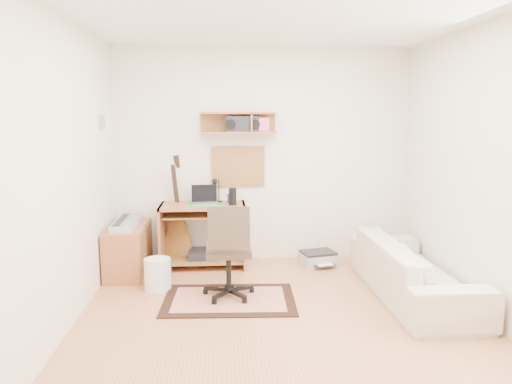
{
  "coord_description": "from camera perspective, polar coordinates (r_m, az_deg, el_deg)",
  "views": [
    {
      "loc": [
        -0.5,
        -3.85,
        1.78
      ],
      "look_at": [
        -0.15,
        1.05,
        1.0
      ],
      "focal_mm": 33.68,
      "sensor_mm": 36.0,
      "label": 1
    }
  ],
  "objects": [
    {
      "name": "floor",
      "position": [
        4.28,
        3.14,
        -15.68
      ],
      "size": [
        3.6,
        4.0,
        0.01
      ],
      "primitive_type": "cube",
      "color": "tan",
      "rests_on": "ground"
    },
    {
      "name": "ceiling",
      "position": [
        3.97,
        3.49,
        20.99
      ],
      "size": [
        3.6,
        4.0,
        0.01
      ],
      "primitive_type": "cube",
      "color": "white",
      "rests_on": "ground"
    },
    {
      "name": "back_wall",
      "position": [
        5.9,
        0.79,
        4.36
      ],
      "size": [
        3.6,
        0.01,
        2.6
      ],
      "primitive_type": "cube",
      "color": "silver",
      "rests_on": "ground"
    },
    {
      "name": "left_wall",
      "position": [
        4.09,
        -22.64,
        1.57
      ],
      "size": [
        0.01,
        4.0,
        2.6
      ],
      "primitive_type": "cube",
      "color": "silver",
      "rests_on": "ground"
    },
    {
      "name": "right_wall",
      "position": [
        4.52,
        26.67,
        1.95
      ],
      "size": [
        0.01,
        4.0,
        2.6
      ],
      "primitive_type": "cube",
      "color": "silver",
      "rests_on": "ground"
    },
    {
      "name": "wall_shelf",
      "position": [
        5.73,
        -2.11,
        8.22
      ],
      "size": [
        0.9,
        0.25,
        0.26
      ],
      "primitive_type": "cube",
      "color": "#A75D3B",
      "rests_on": "back_wall"
    },
    {
      "name": "cork_board",
      "position": [
        5.87,
        -2.12,
        3.05
      ],
      "size": [
        0.64,
        0.03,
        0.49
      ],
      "primitive_type": "cube",
      "color": "tan",
      "rests_on": "back_wall"
    },
    {
      "name": "wall_photo",
      "position": [
        5.5,
        -17.8,
        7.97
      ],
      "size": [
        0.02,
        0.2,
        0.15
      ],
      "primitive_type": "cube",
      "color": "#4C8CBF",
      "rests_on": "left_wall"
    },
    {
      "name": "desk",
      "position": [
        5.75,
        -6.29,
        -5.16
      ],
      "size": [
        1.0,
        0.55,
        0.75
      ],
      "primitive_type": null,
      "color": "#A75D3B",
      "rests_on": "floor"
    },
    {
      "name": "laptop",
      "position": [
        5.63,
        -6.12,
        -0.38
      ],
      "size": [
        0.32,
        0.32,
        0.23
      ],
      "primitive_type": null,
      "rotation": [
        0.0,
        0.0,
        0.09
      ],
      "color": "silver",
      "rests_on": "desk"
    },
    {
      "name": "speaker",
      "position": [
        5.6,
        -2.78,
        -0.53
      ],
      "size": [
        0.09,
        0.09,
        0.2
      ],
      "primitive_type": "cylinder",
      "color": "black",
      "rests_on": "desk"
    },
    {
      "name": "desk_lamp",
      "position": [
        5.78,
        -4.44,
        0.19
      ],
      "size": [
        0.1,
        0.1,
        0.29
      ],
      "primitive_type": null,
      "color": "black",
      "rests_on": "desk"
    },
    {
      "name": "pencil_cup",
      "position": [
        5.76,
        -3.07,
        -0.74
      ],
      "size": [
        0.08,
        0.08,
        0.11
      ],
      "primitive_type": "cylinder",
      "color": "navy",
      "rests_on": "desk"
    },
    {
      "name": "boombox",
      "position": [
        5.73,
        -1.64,
        8.02
      ],
      "size": [
        0.38,
        0.17,
        0.2
      ],
      "primitive_type": "cube",
      "color": "black",
      "rests_on": "wall_shelf"
    },
    {
      "name": "rug",
      "position": [
        4.81,
        -3.19,
        -12.63
      ],
      "size": [
        1.31,
        0.9,
        0.02
      ],
      "primitive_type": "cube",
      "rotation": [
        0.0,
        0.0,
        -0.04
      ],
      "color": "beige",
      "rests_on": "floor"
    },
    {
      "name": "task_chair",
      "position": [
        4.73,
        -3.29,
        -6.93
      ],
      "size": [
        0.5,
        0.5,
        0.96
      ],
      "primitive_type": null,
      "rotation": [
        0.0,
        0.0,
        0.01
      ],
      "color": "#3B2F23",
      "rests_on": "floor"
    },
    {
      "name": "cabinet",
      "position": [
        5.71,
        -14.94,
        -6.57
      ],
      "size": [
        0.4,
        0.9,
        0.55
      ],
      "primitive_type": "cube",
      "color": "#A75D3B",
      "rests_on": "floor"
    },
    {
      "name": "music_keyboard",
      "position": [
        5.64,
        -15.07,
        -3.55
      ],
      "size": [
        0.24,
        0.76,
        0.07
      ],
      "primitive_type": "cube",
      "color": "#B2B5BA",
      "rests_on": "cabinet"
    },
    {
      "name": "guitar",
      "position": [
        5.85,
        -9.39,
        -2.14
      ],
      "size": [
        0.41,
        0.34,
        1.32
      ],
      "primitive_type": null,
      "rotation": [
        0.0,
        0.0,
        -0.4
      ],
      "color": "#9F6D31",
      "rests_on": "floor"
    },
    {
      "name": "waste_basket",
      "position": [
        5.13,
        -11.59,
        -9.53
      ],
      "size": [
        0.35,
        0.35,
        0.33
      ],
      "primitive_type": "cylinder",
      "rotation": [
        0.0,
        0.0,
        0.38
      ],
      "color": "white",
      "rests_on": "floor"
    },
    {
      "name": "printer",
      "position": [
        5.91,
        7.37,
        -7.72
      ],
      "size": [
        0.47,
        0.4,
        0.15
      ],
      "primitive_type": "cube",
      "rotation": [
        0.0,
        0.0,
        0.24
      ],
      "color": "#A5A8AA",
      "rests_on": "floor"
    },
    {
      "name": "sofa",
      "position": [
        5.03,
        18.22,
        -7.69
      ],
      "size": [
        0.56,
        1.91,
        0.75
      ],
      "primitive_type": "imported",
      "rotation": [
        0.0,
        0.0,
        1.57
      ],
      "color": "beige",
      "rests_on": "floor"
    }
  ]
}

